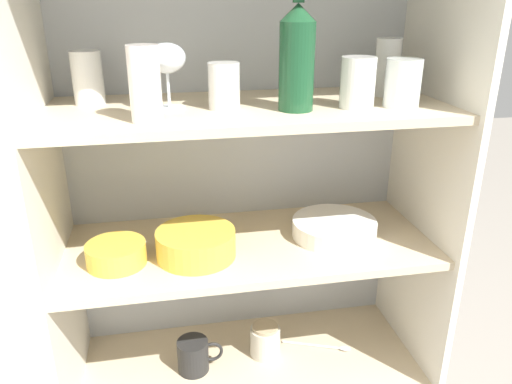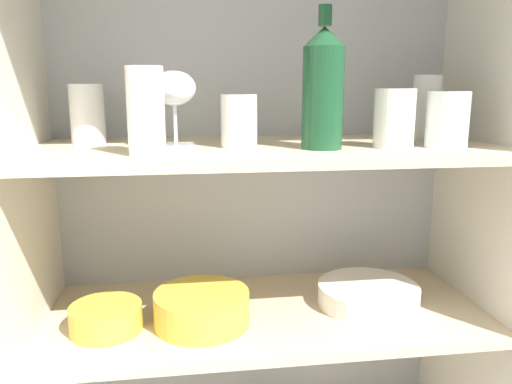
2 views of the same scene
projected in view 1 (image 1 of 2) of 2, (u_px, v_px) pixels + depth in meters
The scene contains 20 objects.
cupboard_back_panel at pixel (238, 208), 1.46m from camera, with size 0.96×0.02×1.47m, color #B2B7BC.
cupboard_side_left at pixel (57, 255), 1.19m from camera, with size 0.02×0.42×1.47m, color silver.
cupboard_side_right at pixel (420, 224), 1.35m from camera, with size 0.02×0.42×1.47m, color silver.
shelf_board_lower at pixel (251, 363), 1.42m from camera, with size 0.92×0.39×0.02m, color beige.
shelf_board_middle at pixel (250, 246), 1.28m from camera, with size 0.92×0.39×0.02m, color beige.
shelf_board_upper at pixel (250, 110), 1.15m from camera, with size 0.92×0.39×0.02m, color beige.
tumbler_glass_0 at pixel (403, 83), 1.12m from camera, with size 0.08×0.08×0.11m.
tumbler_glass_1 at pixel (145, 84), 0.98m from camera, with size 0.06×0.06×0.15m.
tumbler_glass_2 at pixel (387, 67), 1.23m from camera, with size 0.06×0.06×0.14m.
tumbler_glass_3 at pixel (224, 86), 1.10m from camera, with size 0.07×0.07×0.10m.
tumbler_glass_4 at pixel (88, 78), 1.14m from camera, with size 0.07×0.07×0.12m.
tumbler_glass_5 at pixel (358, 83), 1.10m from camera, with size 0.08×0.08×0.11m.
wine_glass_0 at pixel (167, 61), 1.07m from camera, with size 0.08×0.08×0.15m.
wine_bottle at pixel (297, 57), 1.06m from camera, with size 0.08×0.08×0.26m.
plate_stack_white at pixel (334, 228), 1.30m from camera, with size 0.22×0.22×0.04m.
mixing_bowl_large at pixel (196, 242), 1.20m from camera, with size 0.19×0.19×0.07m.
serving_bowl_small at pixel (116, 253), 1.17m from camera, with size 0.14×0.14×0.05m.
coffee_mug_primary at pixel (194, 355), 1.37m from camera, with size 0.13×0.09×0.09m.
storage_jar at pixel (265, 340), 1.43m from camera, with size 0.09×0.09×0.10m.
serving_spoon at pixel (322, 346), 1.47m from camera, with size 0.19×0.09×0.01m.
Camera 1 is at (-0.20, -0.93, 1.32)m, focal length 35.00 mm.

